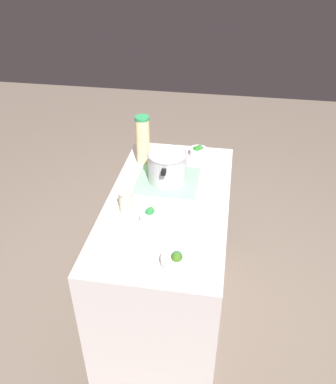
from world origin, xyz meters
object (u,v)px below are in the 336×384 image
(lemonade_pitcher, at_px, (143,140))
(broccoli_bowl_front, at_px, (176,260))
(broccoli_bowl_back, at_px, (151,216))
(mason_jar, at_px, (126,202))
(broccoli_bowl_center, at_px, (198,151))
(cooking_pot, at_px, (167,166))

(lemonade_pitcher, xyz_separation_m, broccoli_bowl_front, (-0.83, -0.32, -0.12))
(lemonade_pitcher, height_order, broccoli_bowl_back, lemonade_pitcher)
(mason_jar, xyz_separation_m, broccoli_bowl_back, (-0.06, -0.14, -0.03))
(broccoli_bowl_front, bearing_deg, broccoli_bowl_center, 0.38)
(mason_jar, bearing_deg, lemonade_pitcher, 2.32)
(broccoli_bowl_back, bearing_deg, broccoli_bowl_front, -149.29)
(mason_jar, xyz_separation_m, broccoli_bowl_center, (0.63, -0.30, -0.03))
(broccoli_bowl_front, relative_size, broccoli_bowl_back, 1.16)
(broccoli_bowl_center, bearing_deg, broccoli_bowl_back, 166.87)
(mason_jar, xyz_separation_m, broccoli_bowl_front, (-0.34, -0.30, -0.03))
(cooking_pot, distance_m, broccoli_bowl_front, 0.67)
(cooking_pot, height_order, broccoli_bowl_front, cooking_pot)
(lemonade_pitcher, bearing_deg, mason_jar, -177.68)
(cooking_pot, distance_m, lemonade_pitcher, 0.26)
(cooking_pot, bearing_deg, lemonade_pitcher, 43.61)
(broccoli_bowl_center, relative_size, broccoli_bowl_back, 0.92)
(cooking_pot, relative_size, mason_jar, 2.50)
(broccoli_bowl_back, bearing_deg, broccoli_bowl_center, -13.13)
(lemonade_pitcher, bearing_deg, broccoli_bowl_back, -164.08)
(lemonade_pitcher, distance_m, broccoli_bowl_front, 0.90)
(cooking_pot, bearing_deg, mason_jar, 153.00)
(cooking_pot, relative_size, broccoli_bowl_back, 2.52)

